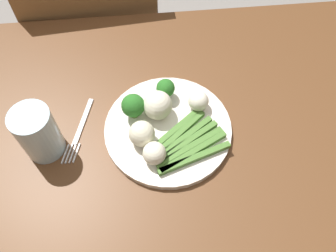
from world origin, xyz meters
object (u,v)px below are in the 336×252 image
dining_table (144,170)px  cauliflower_front (158,105)px  plate (168,129)px  broccoli_outer_edge (166,88)px  cauliflower_back_right (154,153)px  cauliflower_back (198,101)px  broccoli_near_center (133,106)px  fork (80,131)px  cauliflower_mid (142,134)px  chair (99,42)px  asparagus_bundle (185,144)px  water_glass (38,133)px

dining_table → cauliflower_front: size_ratio=19.81×
dining_table → plate: 0.14m
cauliflower_front → dining_table: bearing=59.7°
broccoli_outer_edge → cauliflower_back_right: broccoli_outer_edge is taller
broccoli_outer_edge → cauliflower_back: 0.08m
dining_table → cauliflower_back: (-0.13, -0.08, 0.15)m
broccoli_near_center → fork: broccoli_near_center is taller
cauliflower_mid → cauliflower_back: bearing=-150.4°
plate → fork: 0.19m
plate → cauliflower_mid: cauliflower_mid is taller
chair → broccoli_outer_edge: chair is taller
plate → broccoli_outer_edge: 0.09m
broccoli_near_center → dining_table: bearing=96.2°
asparagus_bundle → cauliflower_back: (-0.04, -0.09, 0.02)m
cauliflower_back_right → plate: bearing=-115.5°
broccoli_near_center → water_glass: size_ratio=0.51×
broccoli_outer_edge → cauliflower_mid: cauliflower_mid is taller
plate → cauliflower_back_right: (0.03, 0.07, 0.03)m
cauliflower_front → cauliflower_back_right: (0.02, 0.11, -0.01)m
chair → cauliflower_front: bearing=105.0°
cauliflower_front → water_glass: bearing=12.4°
chair → cauliflower_back: bearing=114.3°
dining_table → cauliflower_back_right: (-0.03, 0.03, 0.15)m
dining_table → broccoli_outer_edge: bearing=-118.5°
cauliflower_mid → cauliflower_back: size_ratio=1.20×
dining_table → broccoli_outer_edge: size_ratio=24.77×
dining_table → cauliflower_mid: 0.15m
chair → broccoli_near_center: size_ratio=14.25×
cauliflower_back → water_glass: bearing=10.4°
broccoli_outer_edge → chair: bearing=-66.1°
plate → asparagus_bundle: asparagus_bundle is taller
dining_table → chair: 0.57m
cauliflower_back → cauliflower_front: (0.09, 0.01, 0.01)m
asparagus_bundle → broccoli_outer_edge: size_ratio=3.57×
water_glass → plate: bearing=-176.7°
cauliflower_mid → fork: (0.13, -0.04, -0.04)m
chair → asparagus_bundle: 0.65m
dining_table → water_glass: size_ratio=10.36×
plate → asparagus_bundle: bearing=123.8°
cauliflower_mid → cauliflower_front: cauliflower_front is taller
dining_table → water_glass: 0.26m
chair → water_glass: 0.60m
broccoli_near_center → cauliflower_mid: (-0.01, 0.06, -0.01)m
broccoli_outer_edge → fork: 0.21m
plate → cauliflower_back: size_ratio=6.11×
asparagus_bundle → fork: size_ratio=1.09×
dining_table → broccoli_outer_edge: broccoli_outer_edge is taller
chair → cauliflower_front: chair is taller
asparagus_bundle → broccoli_near_center: 0.13m
plate → cauliflower_mid: (0.06, 0.03, 0.03)m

